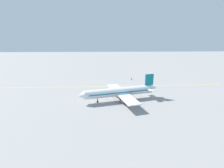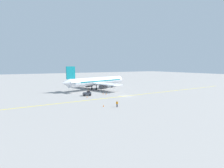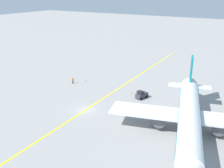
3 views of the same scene
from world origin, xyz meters
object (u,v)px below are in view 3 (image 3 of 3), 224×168
(airplane_at_gate, at_px, (189,114))
(baggage_tug_dark, at_px, (141,95))
(traffic_cone_near_nose, at_px, (130,108))
(traffic_cone_mid_apron, at_px, (86,81))
(traffic_cone_far_edge, at_px, (132,93))
(traffic_cone_by_wingtip, at_px, (123,108))
(ground_crew_worker, at_px, (73,80))

(airplane_at_gate, bearing_deg, baggage_tug_dark, -36.79)
(airplane_at_gate, xyz_separation_m, traffic_cone_near_nose, (13.21, -3.52, -3.43))
(traffic_cone_mid_apron, xyz_separation_m, traffic_cone_far_edge, (-14.82, 1.31, 0.00))
(traffic_cone_by_wingtip, bearing_deg, baggage_tug_dark, -97.48)
(airplane_at_gate, bearing_deg, traffic_cone_near_nose, -14.92)
(traffic_cone_near_nose, bearing_deg, traffic_cone_far_edge, -65.61)
(airplane_at_gate, distance_m, ground_crew_worker, 35.34)
(traffic_cone_mid_apron, distance_m, traffic_cone_far_edge, 14.87)
(traffic_cone_by_wingtip, distance_m, traffic_cone_far_edge, 8.95)
(baggage_tug_dark, xyz_separation_m, traffic_cone_mid_apron, (18.03, -2.69, -0.63))
(airplane_at_gate, bearing_deg, traffic_cone_mid_apron, -22.15)
(baggage_tug_dark, height_order, traffic_cone_by_wingtip, baggage_tug_dark)
(ground_crew_worker, xyz_separation_m, traffic_cone_near_nose, (-20.59, 6.44, -0.63))
(baggage_tug_dark, height_order, traffic_cone_mid_apron, baggage_tug_dark)
(traffic_cone_far_edge, bearing_deg, traffic_cone_mid_apron, -5.04)
(baggage_tug_dark, height_order, traffic_cone_far_edge, baggage_tug_dark)
(traffic_cone_mid_apron, xyz_separation_m, traffic_cone_by_wingtip, (-17.07, 9.96, 0.00))
(baggage_tug_dark, xyz_separation_m, traffic_cone_far_edge, (3.21, -1.38, -0.63))
(traffic_cone_near_nose, distance_m, traffic_cone_far_edge, 8.86)
(ground_crew_worker, distance_m, traffic_cone_far_edge, 17.02)
(ground_crew_worker, relative_size, traffic_cone_mid_apron, 3.05)
(ground_crew_worker, relative_size, traffic_cone_by_wingtip, 3.05)
(baggage_tug_dark, xyz_separation_m, ground_crew_worker, (20.14, 0.25, 0.01))
(airplane_at_gate, bearing_deg, traffic_cone_far_edge, -34.50)
(airplane_at_gate, relative_size, traffic_cone_by_wingtip, 63.65)
(baggage_tug_dark, distance_m, ground_crew_worker, 20.14)
(traffic_cone_far_edge, bearing_deg, traffic_cone_near_nose, 114.39)
(ground_crew_worker, bearing_deg, baggage_tug_dark, -179.28)
(traffic_cone_near_nose, relative_size, traffic_cone_far_edge, 1.00)
(baggage_tug_dark, bearing_deg, traffic_cone_near_nose, 93.80)
(traffic_cone_by_wingtip, bearing_deg, traffic_cone_mid_apron, -30.26)
(traffic_cone_mid_apron, height_order, traffic_cone_by_wingtip, same)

